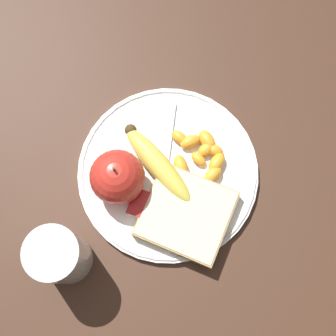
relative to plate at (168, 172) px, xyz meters
The scene contains 18 objects.
ground_plane 0.01m from the plate, ahead, with size 3.00×3.00×0.00m, color #42281C.
plate is the anchor object (origin of this frame).
juice_glass 0.20m from the plate, 60.38° to the left, with size 0.07×0.07×0.11m.
apple 0.09m from the plate, 33.32° to the left, with size 0.08×0.08×0.09m.
banana 0.03m from the plate, 14.02° to the right, with size 0.15×0.11×0.03m.
bread_slice 0.07m from the plate, 130.31° to the left, with size 0.13×0.13×0.02m.
fork 0.01m from the plate, 47.78° to the right, with size 0.05×0.17×0.00m.
jam_packet 0.07m from the plate, 79.16° to the left, with size 0.05×0.04×0.02m.
orange_segment_0 0.06m from the plate, 88.10° to the right, with size 0.03×0.03×0.02m.
orange_segment_1 0.08m from the plate, 123.16° to the right, with size 0.04×0.04×0.02m.
orange_segment_2 0.01m from the plate, 39.32° to the right, with size 0.04×0.03×0.02m.
orange_segment_3 0.02m from the plate, 141.30° to the right, with size 0.04×0.04×0.02m.
orange_segment_4 0.07m from the plate, 131.89° to the right, with size 0.03×0.04×0.02m.
orange_segment_5 0.07m from the plate, 167.45° to the right, with size 0.03×0.04×0.02m.
orange_segment_6 0.05m from the plate, 140.24° to the right, with size 0.03×0.03×0.01m.
orange_segment_7 0.08m from the plate, 152.77° to the right, with size 0.03×0.04×0.02m.
orange_segment_8 0.08m from the plate, 136.65° to the right, with size 0.03×0.02×0.02m.
orange_segment_9 0.06m from the plate, 108.42° to the right, with size 0.04×0.04×0.02m.
Camera 1 is at (-0.06, 0.17, 0.70)m, focal length 50.00 mm.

